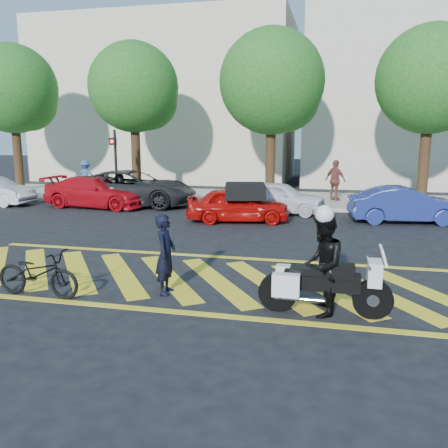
% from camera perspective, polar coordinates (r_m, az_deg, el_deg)
% --- Properties ---
extents(ground, '(90.00, 90.00, 0.00)m').
position_cam_1_polar(ground, '(10.35, -3.55, -6.62)').
color(ground, black).
rests_on(ground, ground).
extents(sidewalk, '(60.00, 5.00, 0.15)m').
position_cam_1_polar(sidewalk, '(21.84, 5.50, 3.01)').
color(sidewalk, '#9E998E').
rests_on(sidewalk, ground).
extents(crosswalk, '(12.33, 4.00, 0.01)m').
position_cam_1_polar(crosswalk, '(10.36, -3.75, -6.59)').
color(crosswalk, yellow).
rests_on(crosswalk, ground).
extents(building_left, '(16.00, 8.00, 10.00)m').
position_cam_1_polar(building_left, '(32.36, -6.69, 14.37)').
color(building_left, beige).
rests_on(building_left, ground).
extents(building_right, '(16.00, 8.00, 11.00)m').
position_cam_1_polar(building_right, '(31.13, 25.33, 14.45)').
color(building_right, beige).
rests_on(building_right, ground).
extents(tree_far_left, '(4.40, 4.40, 7.41)m').
position_cam_1_polar(tree_far_left, '(26.70, -23.77, 14.32)').
color(tree_far_left, black).
rests_on(tree_far_left, ground).
extents(tree_left, '(4.20, 4.20, 7.26)m').
position_cam_1_polar(tree_left, '(23.46, -10.45, 15.49)').
color(tree_left, black).
rests_on(tree_left, ground).
extents(tree_center, '(4.60, 4.60, 7.56)m').
position_cam_1_polar(tree_center, '(21.75, 6.13, 16.23)').
color(tree_center, black).
rests_on(tree_center, ground).
extents(tree_right, '(4.40, 4.40, 7.41)m').
position_cam_1_polar(tree_right, '(21.91, 23.89, 15.20)').
color(tree_right, black).
rests_on(tree_right, ground).
extents(signal_pole, '(0.28, 0.43, 3.20)m').
position_cam_1_polar(signal_pole, '(21.37, -12.97, 7.57)').
color(signal_pole, black).
rests_on(signal_pole, ground).
extents(officer_bike, '(0.42, 0.60, 1.59)m').
position_cam_1_polar(officer_bike, '(9.31, -7.03, -3.64)').
color(officer_bike, black).
rests_on(officer_bike, ground).
extents(bicycle, '(1.79, 0.70, 0.93)m').
position_cam_1_polar(bicycle, '(9.83, -21.50, -5.54)').
color(bicycle, black).
rests_on(bicycle, ground).
extents(police_motorcycle, '(2.30, 0.73, 1.02)m').
position_cam_1_polar(police_motorcycle, '(8.43, 11.77, -7.07)').
color(police_motorcycle, black).
rests_on(police_motorcycle, ground).
extents(officer_moto, '(0.68, 0.87, 1.78)m').
position_cam_1_polar(officer_moto, '(8.34, 11.76, -4.85)').
color(officer_moto, black).
rests_on(officer_moto, ground).
extents(red_convertible, '(3.79, 2.12, 1.22)m').
position_cam_1_polar(red_convertible, '(16.61, 1.69, 2.34)').
color(red_convertible, '#B30A08').
rests_on(red_convertible, ground).
extents(parked_left, '(4.55, 2.13, 1.29)m').
position_cam_1_polar(parked_left, '(20.48, -15.15, 3.73)').
color(parked_left, '#B20A14').
rests_on(parked_left, ground).
extents(parked_mid_left, '(5.57, 2.85, 1.51)m').
position_cam_1_polar(parked_mid_left, '(20.56, -10.97, 4.25)').
color(parked_mid_left, black).
rests_on(parked_mid_left, ground).
extents(parked_mid_right, '(3.79, 1.87, 1.24)m').
position_cam_1_polar(parked_mid_right, '(18.46, 6.54, 3.21)').
color(parked_mid_right, white).
rests_on(parked_mid_right, ground).
extents(parked_right, '(3.95, 1.83, 1.25)m').
position_cam_1_polar(parked_right, '(17.59, 21.00, 2.15)').
color(parked_right, navy).
rests_on(parked_right, ground).
extents(pedestrian_left, '(1.14, 0.87, 1.55)m').
position_cam_1_polar(pedestrian_left, '(24.90, -16.29, 5.59)').
color(pedestrian_left, '#314E89').
rests_on(pedestrian_left, sidewalk).
extents(pedestrian_right, '(1.08, 0.98, 1.77)m').
position_cam_1_polar(pedestrian_right, '(21.24, 13.25, 5.14)').
color(pedestrian_right, brown).
rests_on(pedestrian_right, sidewalk).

